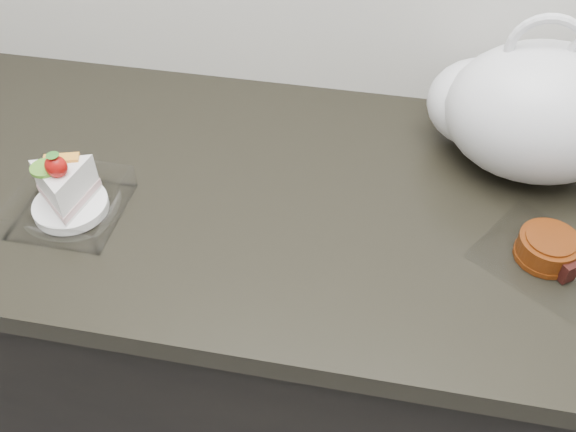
{
  "coord_description": "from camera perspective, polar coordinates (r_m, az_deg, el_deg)",
  "views": [
    {
      "loc": [
        0.09,
        0.93,
        1.61
      ],
      "look_at": [
        -0.04,
        1.6,
        0.94
      ],
      "focal_mm": 40.0,
      "sensor_mm": 36.0,
      "label": 1
    }
  ],
  "objects": [
    {
      "name": "mooncake_wrap",
      "position": [
        1.01,
        22.08,
        -2.84
      ],
      "size": [
        0.24,
        0.24,
        0.04
      ],
      "rotation": [
        0.0,
        0.0,
        -0.41
      ],
      "color": "white",
      "rests_on": "counter"
    },
    {
      "name": "cake_tray",
      "position": [
        1.05,
        -19.01,
        1.67
      ],
      "size": [
        0.16,
        0.16,
        0.13
      ],
      "rotation": [
        0.0,
        0.0,
        -0.01
      ],
      "color": "white",
      "rests_on": "counter"
    },
    {
      "name": "counter",
      "position": [
        1.39,
        2.4,
        -11.85
      ],
      "size": [
        2.04,
        0.64,
        0.9
      ],
      "color": "black",
      "rests_on": "ground"
    },
    {
      "name": "plastic_bag",
      "position": [
        1.11,
        20.6,
        8.83
      ],
      "size": [
        0.37,
        0.31,
        0.28
      ],
      "rotation": [
        0.0,
        0.0,
        -0.28
      ],
      "color": "white",
      "rests_on": "counter"
    }
  ]
}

